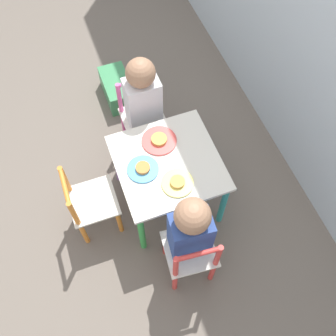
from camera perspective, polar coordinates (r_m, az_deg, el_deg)
ground_plane at (r=2.52m, az=-0.00°, el=-4.41°), size 6.00×6.00×0.00m
kids_table at (r=2.18m, az=-0.00°, el=-0.03°), size 0.56×0.56×0.45m
chair_pink at (r=2.53m, az=-3.82°, el=7.23°), size 0.26×0.26×0.53m
chair_red at (r=2.11m, az=3.31°, el=-12.41°), size 0.28×0.28×0.53m
chair_orange at (r=2.25m, az=-11.32°, el=-5.02°), size 0.26×0.26×0.53m
child_left at (r=2.32m, az=-3.64°, el=9.33°), size 0.22×0.20×0.79m
child_right at (r=1.94m, az=3.10°, el=-8.98°), size 0.22×0.21×0.76m
plate_left at (r=2.18m, az=-1.30°, el=4.05°), size 0.20×0.20×0.03m
plate_right at (r=2.04m, az=1.38°, el=-2.16°), size 0.17×0.17×0.03m
plate_front at (r=2.09m, az=-3.67°, el=-0.11°), size 0.17×0.17×0.03m
storage_bin at (r=2.94m, az=-7.38°, el=11.37°), size 0.35×0.18×0.17m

